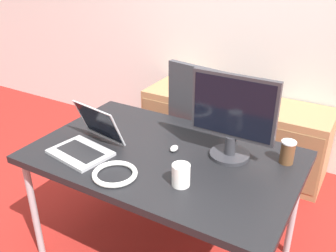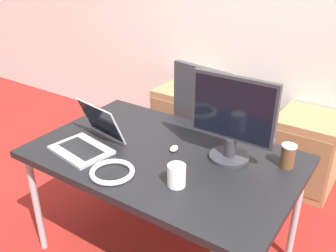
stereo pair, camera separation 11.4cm
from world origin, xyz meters
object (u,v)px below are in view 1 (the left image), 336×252
Objects in this scene: office_chair at (210,148)px; laptop_center at (87,142)px; monitor at (233,117)px; coffee_cup_brown at (287,152)px; mouse at (174,148)px; cabinet_right at (297,147)px; cabinet_left at (177,118)px; coffee_cup_white at (181,175)px; cable_coil at (115,174)px.

laptop_center is at bearing -111.52° from office_chair.
office_chair is 2.86× the size of laptop_center.
monitor is 0.34m from coffee_cup_brown.
office_chair reaches higher than laptop_center.
mouse is 0.47× the size of coffee_cup_brown.
laptop_center is at bearing -150.74° from mouse.
cabinet_right is (0.53, 0.51, -0.10)m from office_chair.
cabinet_left is 1.56m from monitor.
coffee_cup_brown is at bearing 23.29° from laptop_center.
monitor is at bearing -162.20° from coffee_cup_brown.
office_chair is at bearing -135.67° from cabinet_right.
laptop_center is 1.07m from coffee_cup_brown.
cabinet_right is 1.29× the size of monitor.
coffee_cup_white is at bearing -60.42° from cabinet_left.
monitor is at bearing 19.16° from mouse.
coffee_cup_brown is at bearing 38.30° from cable_coil.
office_chair is 1.03m from laptop_center.
laptop_center is at bearing 177.39° from coffee_cup_white.
laptop_center is 3.38× the size of coffee_cup_white.
office_chair is 2.30× the size of monitor.
coffee_cup_brown is at bearing -36.46° from office_chair.
mouse reaches higher than cabinet_left.
monitor is 0.42m from coffee_cup_white.
mouse is (0.42, 0.23, -0.03)m from laptop_center.
coffee_cup_white is 0.33m from cable_coil.
mouse reaches higher than cabinet_right.
office_chair is 0.74m from cabinet_right.
monitor reaches higher than laptop_center.
coffee_cup_white is (-0.10, -0.36, -0.18)m from monitor.
coffee_cup_brown is at bearing 18.49° from mouse.
laptop_center is at bearing -121.99° from cabinet_right.
cable_coil is at bearing -141.70° from coffee_cup_brown.
coffee_cup_white is (0.81, -1.43, 0.48)m from cabinet_left.
cable_coil is (-0.42, -0.46, -0.22)m from monitor.
monitor is (-0.17, -1.07, 0.66)m from cabinet_right.
cable_coil is at bearing -23.80° from laptop_center.
cabinet_right is at bearing 96.16° from coffee_cup_brown.
laptop_center reaches higher than coffee_cup_white.
coffee_cup_white is (0.25, -0.92, 0.38)m from office_chair.
coffee_cup_brown is (0.98, 0.42, 0.01)m from laptop_center.
monitor is at bearing -99.21° from cabinet_right.
coffee_cup_brown reaches higher than coffee_cup_white.
cabinet_right is at bearing 44.33° from office_chair.
cabinet_right is at bearing 58.01° from laptop_center.
monitor is at bearing -49.53° from cabinet_left.
cabinet_left is 1.72m from coffee_cup_white.
cabinet_right is at bearing 68.91° from cable_coil.
coffee_cup_brown is 0.56× the size of cable_coil.
laptop_center reaches higher than cabinet_left.
mouse is at bearing 29.26° from laptop_center.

